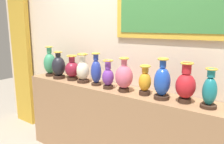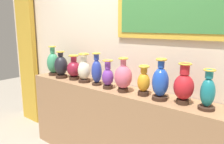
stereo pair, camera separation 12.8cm
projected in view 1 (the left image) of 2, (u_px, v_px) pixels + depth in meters
The scene contains 14 objects.
display_shelf at pixel (112, 127), 2.67m from camera, with size 2.55×0.39×0.99m, color #99704C.
back_wall at pixel (126, 36), 2.65m from camera, with size 5.01×0.14×3.14m.
curtain_gold at pixel (21, 48), 3.79m from camera, with size 0.46×0.08×2.66m, color gold.
vase_jade at pixel (50, 63), 3.14m from camera, with size 0.17×0.17×0.42m.
vase_onyx at pixel (59, 67), 2.99m from camera, with size 0.18×0.18×0.36m.
vase_burgundy at pixel (72, 69), 2.89m from camera, with size 0.18×0.18×0.33m.
vase_ivory at pixel (83, 70), 2.77m from camera, with size 0.16×0.16×0.36m.
vase_cobalt at pixel (96, 71), 2.64m from camera, with size 0.12×0.12×0.39m.
vase_violet at pixel (108, 76), 2.50m from camera, with size 0.13×0.13×0.33m.
vase_rose at pixel (124, 77), 2.37m from camera, with size 0.19×0.19×0.37m.
vase_amber at pixel (145, 81), 2.27m from camera, with size 0.13×0.13×0.31m.
vase_sapphire at pixel (162, 82), 2.13m from camera, with size 0.16×0.16×0.40m.
vase_crimson at pixel (186, 85), 2.03m from camera, with size 0.18×0.18×0.38m.
vase_teal at pixel (210, 91), 1.91m from camera, with size 0.14×0.14×0.35m.
Camera 1 is at (1.48, -2.00, 1.69)m, focal length 35.79 mm.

